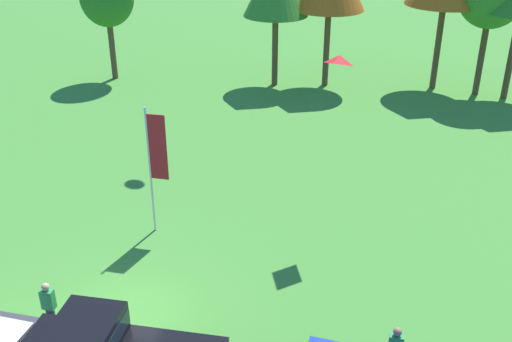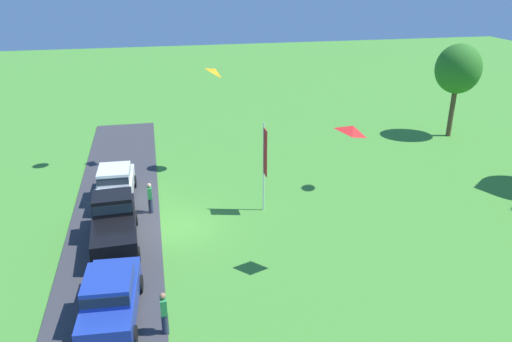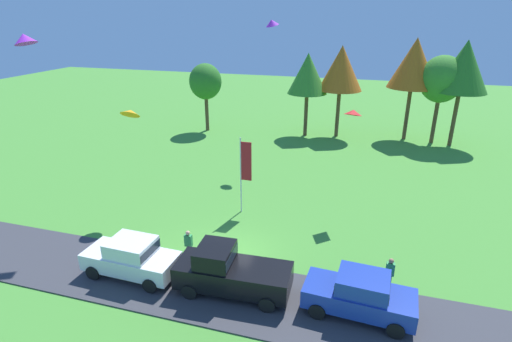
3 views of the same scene
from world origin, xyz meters
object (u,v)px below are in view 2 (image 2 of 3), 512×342
(car_sedan_mid_row, at_px, (115,183))
(car_sedan_by_flagpole, at_px, (110,296))
(tree_far_left, at_px, (458,69))
(flag_banner, at_px, (265,158))
(car_pickup_far_end, at_px, (114,222))
(kite_diamond_low_drifter, at_px, (353,130))
(person_watching_sky, at_px, (150,198))
(person_on_lawn, at_px, (164,313))
(kite_delta_over_trees, at_px, (214,71))

(car_sedan_mid_row, relative_size, car_sedan_by_flagpole, 0.99)
(car_sedan_by_flagpole, relative_size, tree_far_left, 0.66)
(flag_banner, bearing_deg, car_sedan_mid_row, -111.94)
(car_pickup_far_end, height_order, kite_diamond_low_drifter, kite_diamond_low_drifter)
(person_watching_sky, height_order, flag_banner, flag_banner)
(flag_banner, bearing_deg, tree_far_left, 119.87)
(person_watching_sky, distance_m, person_on_lawn, 9.40)
(car_sedan_mid_row, height_order, car_sedan_by_flagpole, same)
(person_watching_sky, height_order, kite_diamond_low_drifter, kite_diamond_low_drifter)
(car_pickup_far_end, height_order, person_watching_sky, car_pickup_far_end)
(car_sedan_mid_row, relative_size, kite_diamond_low_drifter, 4.59)
(car_sedan_mid_row, relative_size, flag_banner, 0.93)
(person_on_lawn, bearing_deg, tree_far_left, 129.21)
(car_pickup_far_end, bearing_deg, kite_delta_over_trees, 143.83)
(car_sedan_mid_row, bearing_deg, tree_far_left, 104.84)
(car_pickup_far_end, distance_m, person_on_lawn, 6.99)
(person_watching_sky, relative_size, flag_banner, 0.36)
(flag_banner, bearing_deg, car_pickup_far_end, -77.27)
(car_sedan_mid_row, height_order, tree_far_left, tree_far_left)
(flag_banner, relative_size, kite_diamond_low_drifter, 4.92)
(car_pickup_far_end, relative_size, person_on_lawn, 2.97)
(car_sedan_by_flagpole, distance_m, person_watching_sky, 8.37)
(car_sedan_by_flagpole, distance_m, kite_delta_over_trees, 15.49)
(car_sedan_mid_row, xyz_separation_m, tree_far_left, (-6.34, 23.92, 3.96))
(kite_diamond_low_drifter, bearing_deg, car_pickup_far_end, -114.18)
(person_on_lawn, height_order, flag_banner, flag_banner)
(car_pickup_far_end, xyz_separation_m, flag_banner, (-1.67, 7.40, 1.92))
(person_watching_sky, bearing_deg, kite_delta_over_trees, 141.46)
(person_on_lawn, distance_m, tree_far_left, 28.40)
(kite_diamond_low_drifter, bearing_deg, flag_banner, -161.06)
(car_sedan_by_flagpole, height_order, kite_delta_over_trees, kite_delta_over_trees)
(car_sedan_by_flagpole, height_order, tree_far_left, tree_far_left)
(person_watching_sky, height_order, kite_delta_over_trees, kite_delta_over_trees)
(person_on_lawn, distance_m, kite_delta_over_trees, 16.03)
(person_watching_sky, distance_m, flag_banner, 6.24)
(car_sedan_mid_row, distance_m, person_watching_sky, 2.72)
(tree_far_left, distance_m, kite_delta_over_trees, 18.27)
(person_watching_sky, relative_size, tree_far_left, 0.25)
(car_sedan_by_flagpole, distance_m, flag_banner, 10.42)
(car_pickup_far_end, height_order, flag_banner, flag_banner)
(car_pickup_far_end, bearing_deg, car_sedan_by_flagpole, 1.40)
(kite_delta_over_trees, distance_m, kite_diamond_low_drifter, 12.68)
(car_pickup_far_end, distance_m, tree_far_left, 26.48)
(kite_delta_over_trees, relative_size, kite_diamond_low_drifter, 1.15)
(car_sedan_mid_row, distance_m, kite_delta_over_trees, 8.52)
(car_sedan_mid_row, height_order, person_watching_sky, car_sedan_mid_row)
(car_pickup_far_end, distance_m, person_watching_sky, 3.15)
(car_pickup_far_end, height_order, kite_delta_over_trees, kite_delta_over_trees)
(car_sedan_mid_row, bearing_deg, car_sedan_by_flagpole, 1.76)
(car_pickup_far_end, bearing_deg, flag_banner, 102.73)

